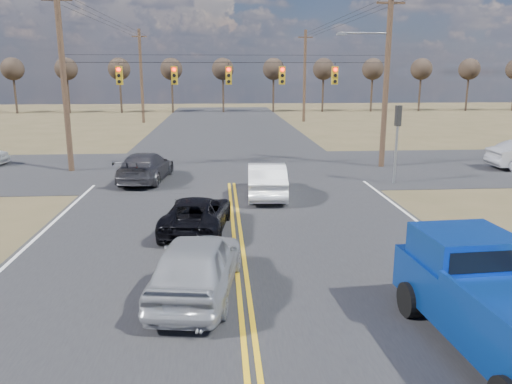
{
  "coord_description": "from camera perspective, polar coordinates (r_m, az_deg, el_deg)",
  "views": [
    {
      "loc": [
        -0.54,
        -10.56,
        5.48
      ],
      "look_at": [
        0.66,
        5.93,
        1.5
      ],
      "focal_mm": 35.0,
      "sensor_mm": 36.0,
      "label": 1
    }
  ],
  "objects": [
    {
      "name": "treeline",
      "position": [
        37.52,
        -3.42,
        13.86
      ],
      "size": [
        87.0,
        117.8,
        7.4
      ],
      "color": "#33261C",
      "rests_on": "ground"
    },
    {
      "name": "black_suv",
      "position": [
        17.69,
        -6.76,
        -2.51
      ],
      "size": [
        2.59,
        4.68,
        1.24
      ],
      "primitive_type": "imported",
      "rotation": [
        0.0,
        0.0,
        3.02
      ],
      "color": "black",
      "rests_on": "ground"
    },
    {
      "name": "road_cross",
      "position": [
        29.08,
        -3.01,
        2.66
      ],
      "size": [
        120.0,
        12.0,
        0.02
      ],
      "primitive_type": "cube",
      "color": "#28282B",
      "rests_on": "ground"
    },
    {
      "name": "dgrey_car_queue",
      "position": [
        26.25,
        -12.52,
        2.82
      ],
      "size": [
        2.67,
        5.34,
        1.49
      ],
      "primitive_type": "imported",
      "rotation": [
        0.0,
        0.0,
        3.02
      ],
      "color": "#38373C",
      "rests_on": "ground"
    },
    {
      "name": "utility_poles",
      "position": [
        27.56,
        -3.1,
        13.0
      ],
      "size": [
        19.6,
        58.32,
        10.0
      ],
      "color": "#473323",
      "rests_on": "ground"
    },
    {
      "name": "ground",
      "position": [
        11.91,
        -1.12,
        -13.87
      ],
      "size": [
        160.0,
        160.0,
        0.0
      ],
      "primitive_type": "plane",
      "color": "brown",
      "rests_on": "ground"
    },
    {
      "name": "silver_suv",
      "position": [
        12.67,
        -6.78,
        -8.23
      ],
      "size": [
        2.55,
        4.94,
        1.61
      ],
      "primitive_type": "imported",
      "rotation": [
        0.0,
        0.0,
        3.0
      ],
      "color": "#AAACB2",
      "rests_on": "ground"
    },
    {
      "name": "white_car_queue",
      "position": [
        22.43,
        1.2,
        1.43
      ],
      "size": [
        1.88,
        4.79,
        1.55
      ],
      "primitive_type": "imported",
      "rotation": [
        0.0,
        0.0,
        3.09
      ],
      "color": "white",
      "rests_on": "ground"
    },
    {
      "name": "pickup_truck",
      "position": [
        11.12,
        25.69,
        -11.5
      ],
      "size": [
        2.54,
        5.76,
        2.12
      ],
      "rotation": [
        0.0,
        0.0,
        0.06
      ],
      "color": "black",
      "rests_on": "ground"
    },
    {
      "name": "signal_gantry",
      "position": [
        28.37,
        -2.09,
        12.69
      ],
      "size": [
        19.6,
        4.83,
        10.0
      ],
      "color": "#473323",
      "rests_on": "ground"
    },
    {
      "name": "road_main",
      "position": [
        21.28,
        -2.55,
        -1.4
      ],
      "size": [
        14.0,
        120.0,
        0.02
      ],
      "primitive_type": "cube",
      "color": "#28282B",
      "rests_on": "ground"
    }
  ]
}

